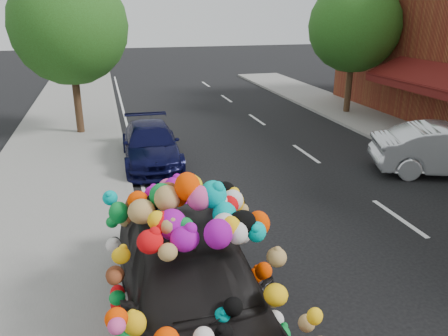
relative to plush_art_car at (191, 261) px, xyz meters
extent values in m
plane|color=black|center=(1.80, 2.48, -1.23)|extent=(100.00, 100.00, 0.00)
cube|color=gray|center=(-2.50, 2.48, -1.17)|extent=(4.00, 60.00, 0.12)
cube|color=gray|center=(-0.55, 2.48, -1.16)|extent=(0.15, 60.00, 0.13)
cube|color=#54120F|center=(10.50, 8.48, 1.12)|extent=(1.62, 5.20, 0.75)
cube|color=#54120F|center=(9.75, 8.48, 0.72)|extent=(0.06, 5.20, 0.35)
cylinder|color=#332114|center=(-2.00, 11.98, 0.14)|extent=(0.28, 0.28, 2.73)
sphere|color=#244211|center=(-2.00, 11.98, 2.80)|extent=(4.20, 4.20, 4.20)
cylinder|color=#332114|center=(9.80, 12.48, 0.09)|extent=(0.28, 0.28, 2.64)
sphere|color=#244211|center=(9.80, 12.48, 2.67)|extent=(4.00, 4.00, 4.00)
imported|color=black|center=(0.00, 0.00, -0.37)|extent=(2.07, 5.07, 1.72)
imported|color=black|center=(0.27, 7.93, -0.62)|extent=(1.83, 4.25, 1.22)
camera|label=1|loc=(-0.96, -5.29, 3.37)|focal=35.00mm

